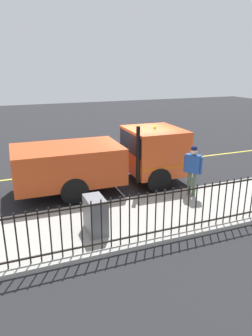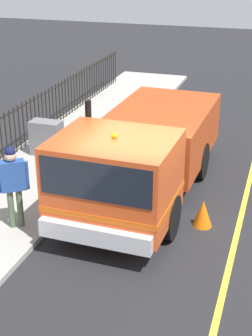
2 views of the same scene
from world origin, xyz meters
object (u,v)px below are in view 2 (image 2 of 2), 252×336
(work_truck, at_px, (141,153))
(traffic_cone, at_px, (203,213))
(worker_standing, at_px, (13,179))
(utility_cabinet, at_px, (47,138))

(work_truck, distance_m, traffic_cone, 2.01)
(work_truck, height_order, worker_standing, work_truck)
(work_truck, bearing_deg, worker_standing, 47.24)
(work_truck, distance_m, utility_cabinet, 3.77)
(traffic_cone, bearing_deg, work_truck, -23.42)
(work_truck, height_order, traffic_cone, work_truck)
(utility_cabinet, xyz_separation_m, traffic_cone, (-4.93, 2.43, -0.31))
(utility_cabinet, bearing_deg, traffic_cone, 153.80)
(work_truck, bearing_deg, traffic_cone, 157.93)
(worker_standing, relative_size, utility_cabinet, 1.84)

